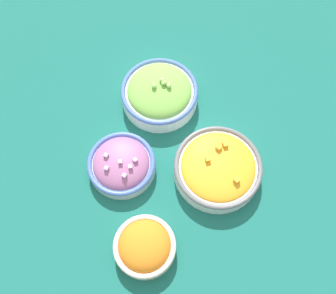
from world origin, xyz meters
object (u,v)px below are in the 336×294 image
bowl_red_onion (121,164)px  bowl_carrots (145,246)px  bowl_squash (218,168)px  bowl_lettuce (160,93)px

bowl_red_onion → bowl_carrots: size_ratio=1.19×
bowl_squash → bowl_red_onion: 0.23m
bowl_squash → bowl_carrots: bowl_squash is taller
bowl_lettuce → bowl_red_onion: bowl_lettuce is taller
bowl_carrots → bowl_red_onion: bearing=172.9°
bowl_squash → bowl_carrots: size_ratio=1.52×
bowl_lettuce → bowl_carrots: bearing=-28.9°
bowl_lettuce → bowl_squash: bowl_lettuce is taller
bowl_red_onion → bowl_lettuce: bearing=130.5°
bowl_red_onion → bowl_squash: bearing=62.6°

